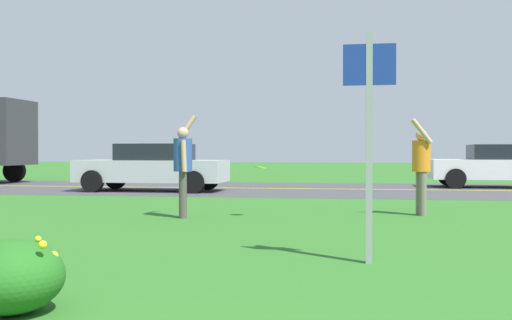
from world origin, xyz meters
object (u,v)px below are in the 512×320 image
Objects in this scene: person_thrower_blue_shirt at (183,163)px; frisbee_lime at (260,167)px; person_catcher_orange_shirt at (421,164)px; car_white_center_left at (500,166)px; sign_post_near_path at (369,123)px; car_silver_center_right at (153,167)px.

person_thrower_blue_shirt is 1.41m from frisbee_lime.
person_thrower_blue_shirt reaches higher than person_catcher_orange_shirt.
frisbee_lime is 12.44m from car_white_center_left.
person_thrower_blue_shirt is at bearing 128.45° from sign_post_near_path.
person_catcher_orange_shirt is (1.06, 5.26, -0.53)m from sign_post_near_path.
frisbee_lime is at bearing 113.13° from sign_post_near_path.
frisbee_lime is (-1.89, 4.42, -0.59)m from sign_post_near_path.
car_white_center_left and car_silver_center_right have the same top height.
sign_post_near_path reaches higher than person_catcher_orange_shirt.
sign_post_near_path is 0.55× the size of car_white_center_left.
person_catcher_orange_shirt is 9.61m from car_silver_center_right.
sign_post_near_path is 5.39m from person_catcher_orange_shirt.
sign_post_near_path is 1.31× the size of person_thrower_blue_shirt.
sign_post_near_path is 10.35× the size of frisbee_lime.
sign_post_near_path is 5.27m from person_thrower_blue_shirt.
sign_post_near_path is 0.55× the size of car_silver_center_right.
sign_post_near_path reaches higher than person_thrower_blue_shirt.
person_thrower_blue_shirt is 7.91× the size of frisbee_lime.
person_thrower_blue_shirt reaches higher than car_white_center_left.
car_silver_center_right is (-10.94, -3.63, 0.00)m from car_white_center_left.
car_white_center_left is at bearing 54.23° from person_thrower_blue_shirt.
car_white_center_left is at bearing 58.51° from frisbee_lime.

